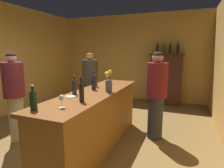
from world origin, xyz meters
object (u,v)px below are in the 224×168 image
wine_bottle_syrah (33,99)px  patron_tall (90,83)px  bar_counter (95,120)px  display_bottle_midleft (164,49)px  display_cabinet (166,78)px  wine_bottle_rose (96,79)px  display_bottle_left (157,48)px  wine_bottle_malbec (94,82)px  wine_bottle_riesling (82,91)px  cheese_plate (71,97)px  wine_bottle_pinot (74,86)px  display_bottle_center (170,49)px  patron_in_navy (15,94)px  wine_glass_front (108,76)px  display_bottle_midright (178,48)px  bartender (156,92)px  flower_arrangement (109,82)px  wine_glass_mid (62,99)px

wine_bottle_syrah → patron_tall: bearing=104.1°
bar_counter → display_bottle_midleft: (0.69, 3.27, 1.21)m
display_cabinet → wine_bottle_rose: display_cabinet is taller
display_bottle_left → wine_bottle_malbec: bearing=-100.4°
wine_bottle_rose → wine_bottle_riesling: bearing=-73.1°
cheese_plate → display_bottle_midleft: bearing=77.1°
bar_counter → wine_bottle_malbec: bearing=121.2°
wine_bottle_pinot → patron_tall: bearing=110.8°
cheese_plate → display_bottle_center: bearing=74.5°
wine_bottle_pinot → display_bottle_center: bearing=73.4°
display_bottle_left → patron_in_navy: 4.14m
wine_glass_front → cheese_plate: wine_glass_front is taller
wine_glass_front → patron_in_navy: (-1.21, -1.36, -0.22)m
display_bottle_midright → bartender: 2.65m
flower_arrangement → wine_bottle_syrah: bearing=-109.6°
wine_bottle_syrah → wine_bottle_rose: bearing=89.1°
display_cabinet → wine_glass_front: (-1.02, -2.21, 0.28)m
bar_counter → wine_bottle_malbec: (-0.08, 0.14, 0.63)m
patron_in_navy → bartender: 2.54m
wine_bottle_syrah → wine_bottle_pinot: bearing=89.4°
wine_bottle_rose → display_bottle_midleft: size_ratio=1.00×
display_bottle_midleft → display_bottle_midright: display_bottle_midright is taller
wine_bottle_riesling → patron_in_navy: bearing=168.7°
wine_glass_front → display_bottle_midright: display_bottle_midright is taller
display_bottle_left → wine_bottle_riesling: bearing=-95.3°
bartender → wine_bottle_riesling: bearing=63.3°
display_cabinet → wine_bottle_pinot: display_cabinet is taller
display_bottle_left → display_bottle_midright: size_ratio=0.94×
wine_glass_front → display_bottle_midleft: 2.47m
display_cabinet → display_bottle_left: 0.95m
wine_bottle_rose → display_bottle_left: 3.01m
wine_bottle_malbec → patron_in_navy: patron_in_navy is taller
wine_bottle_malbec → wine_bottle_riesling: bearing=-74.2°
bar_counter → display_bottle_midright: 3.65m
wine_bottle_rose → wine_bottle_malbec: bearing=-70.3°
wine_bottle_malbec → display_bottle_center: display_bottle_center is taller
wine_glass_front → display_bottle_midleft: display_bottle_midleft is taller
wine_glass_front → cheese_plate: 1.51m
display_cabinet → cheese_plate: 3.83m
wine_glass_mid → bar_counter: bearing=92.6°
display_cabinet → wine_bottle_syrah: size_ratio=5.49×
wine_bottle_rose → wine_glass_mid: 1.32m
bar_counter → wine_bottle_riesling: 0.88m
display_bottle_midright → bartender: bearing=-94.7°
display_bottle_center → display_cabinet: bearing=180.0°
bar_counter → display_bottle_left: size_ratio=7.89×
wine_bottle_pinot → patron_in_navy: bearing=-179.6°
display_cabinet → wine_glass_mid: 4.25m
wine_bottle_pinot → wine_glass_front: bearing=91.5°
wine_bottle_rose → display_bottle_left: bearing=76.9°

